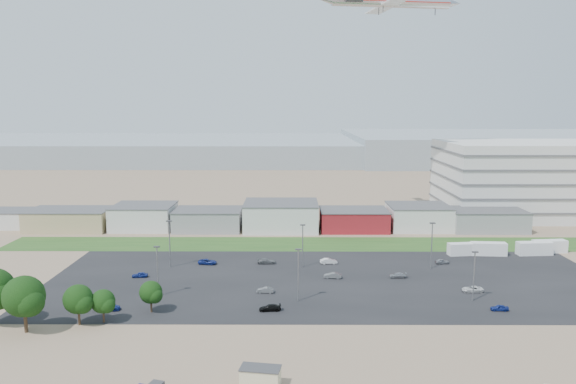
{
  "coord_description": "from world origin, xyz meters",
  "views": [
    {
      "loc": [
        -3.11,
        -96.3,
        36.94
      ],
      "look_at": [
        -3.65,
        22.0,
        18.87
      ],
      "focal_mm": 35.0,
      "sensor_mm": 36.0,
      "label": 1
    }
  ],
  "objects_px": {
    "parked_car_11": "(329,261)",
    "parked_car_2": "(499,308)",
    "parked_car_4": "(265,290)",
    "parked_car_5": "(140,275)",
    "parked_car_3": "(270,308)",
    "portable_shed": "(260,377)",
    "parked_car_8": "(442,261)",
    "parked_car_6": "(267,261)",
    "parked_car_7": "(333,275)",
    "parked_car_12": "(398,275)",
    "box_trailer_a": "(464,249)",
    "parked_car_9": "(207,262)",
    "parked_car_0": "(472,289)",
    "parked_car_10": "(108,307)",
    "airliner": "(391,1)"
  },
  "relations": [
    {
      "from": "parked_car_4",
      "to": "parked_car_10",
      "type": "bearing_deg",
      "value": -65.31
    },
    {
      "from": "parked_car_4",
      "to": "parked_car_5",
      "type": "relative_size",
      "value": 1.02
    },
    {
      "from": "parked_car_8",
      "to": "parked_car_11",
      "type": "bearing_deg",
      "value": 85.7
    },
    {
      "from": "parked_car_5",
      "to": "parked_car_8",
      "type": "bearing_deg",
      "value": 93.76
    },
    {
      "from": "parked_car_4",
      "to": "parked_car_6",
      "type": "relative_size",
      "value": 0.77
    },
    {
      "from": "parked_car_3",
      "to": "parked_car_7",
      "type": "relative_size",
      "value": 1.04
    },
    {
      "from": "portable_shed",
      "to": "parked_car_3",
      "type": "bearing_deg",
      "value": 98.7
    },
    {
      "from": "airliner",
      "to": "parked_car_6",
      "type": "bearing_deg",
      "value": -132.88
    },
    {
      "from": "parked_car_6",
      "to": "parked_car_9",
      "type": "distance_m",
      "value": 14.0
    },
    {
      "from": "parked_car_8",
      "to": "parked_car_10",
      "type": "bearing_deg",
      "value": 109.46
    },
    {
      "from": "parked_car_0",
      "to": "parked_car_8",
      "type": "bearing_deg",
      "value": -179.69
    },
    {
      "from": "parked_car_0",
      "to": "parked_car_4",
      "type": "height_order",
      "value": "parked_car_0"
    },
    {
      "from": "box_trailer_a",
      "to": "parked_car_6",
      "type": "height_order",
      "value": "box_trailer_a"
    },
    {
      "from": "parked_car_2",
      "to": "parked_car_11",
      "type": "relative_size",
      "value": 0.8
    },
    {
      "from": "parked_car_0",
      "to": "parked_car_9",
      "type": "height_order",
      "value": "parked_car_9"
    },
    {
      "from": "parked_car_9",
      "to": "parked_car_10",
      "type": "bearing_deg",
      "value": 163.35
    },
    {
      "from": "parked_car_6",
      "to": "parked_car_8",
      "type": "bearing_deg",
      "value": -91.58
    },
    {
      "from": "parked_car_2",
      "to": "parked_car_8",
      "type": "height_order",
      "value": "parked_car_8"
    },
    {
      "from": "parked_car_2",
      "to": "portable_shed",
      "type": "bearing_deg",
      "value": -52.19
    },
    {
      "from": "box_trailer_a",
      "to": "parked_car_6",
      "type": "bearing_deg",
      "value": -178.31
    },
    {
      "from": "parked_car_8",
      "to": "parked_car_6",
      "type": "bearing_deg",
      "value": 85.49
    },
    {
      "from": "parked_car_3",
      "to": "parked_car_11",
      "type": "bearing_deg",
      "value": 151.5
    },
    {
      "from": "parked_car_7",
      "to": "parked_car_2",
      "type": "bearing_deg",
      "value": 63.97
    },
    {
      "from": "airliner",
      "to": "parked_car_12",
      "type": "bearing_deg",
      "value": -106.49
    },
    {
      "from": "airliner",
      "to": "parked_car_6",
      "type": "xyz_separation_m",
      "value": [
        -37.57,
        -56.56,
        -69.36
      ]
    },
    {
      "from": "parked_car_8",
      "to": "parked_car_10",
      "type": "height_order",
      "value": "parked_car_10"
    },
    {
      "from": "parked_car_4",
      "to": "parked_car_8",
      "type": "distance_m",
      "value": 46.16
    },
    {
      "from": "portable_shed",
      "to": "parked_car_6",
      "type": "relative_size",
      "value": 1.21
    },
    {
      "from": "parked_car_8",
      "to": "parked_car_10",
      "type": "xyz_separation_m",
      "value": [
        -69.46,
        -31.03,
        0.1
      ]
    },
    {
      "from": "parked_car_3",
      "to": "parked_car_8",
      "type": "bearing_deg",
      "value": 122.03
    },
    {
      "from": "parked_car_4",
      "to": "parked_car_9",
      "type": "height_order",
      "value": "parked_car_9"
    },
    {
      "from": "parked_car_0",
      "to": "parked_car_3",
      "type": "height_order",
      "value": "parked_car_0"
    },
    {
      "from": "airliner",
      "to": "parked_car_9",
      "type": "xyz_separation_m",
      "value": [
        -51.56,
        -57.13,
        -69.39
      ]
    },
    {
      "from": "box_trailer_a",
      "to": "parked_car_10",
      "type": "relative_size",
      "value": 1.77
    },
    {
      "from": "parked_car_12",
      "to": "parked_car_2",
      "type": "bearing_deg",
      "value": 35.57
    },
    {
      "from": "parked_car_2",
      "to": "parked_car_6",
      "type": "relative_size",
      "value": 0.72
    },
    {
      "from": "box_trailer_a",
      "to": "parked_car_5",
      "type": "height_order",
      "value": "box_trailer_a"
    },
    {
      "from": "parked_car_12",
      "to": "parked_car_8",
      "type": "bearing_deg",
      "value": 130.0
    },
    {
      "from": "airliner",
      "to": "parked_car_0",
      "type": "xyz_separation_m",
      "value": [
        4.74,
        -76.9,
        -69.42
      ]
    },
    {
      "from": "parked_car_0",
      "to": "box_trailer_a",
      "type": "bearing_deg",
      "value": 164.72
    },
    {
      "from": "parked_car_0",
      "to": "parked_car_10",
      "type": "bearing_deg",
      "value": -82.91
    },
    {
      "from": "parked_car_3",
      "to": "parked_car_12",
      "type": "distance_m",
      "value": 33.72
    },
    {
      "from": "box_trailer_a",
      "to": "parked_car_12",
      "type": "relative_size",
      "value": 2.13
    },
    {
      "from": "parked_car_3",
      "to": "parked_car_7",
      "type": "distance_m",
      "value": 23.53
    },
    {
      "from": "parked_car_2",
      "to": "parked_car_3",
      "type": "relative_size",
      "value": 0.8
    },
    {
      "from": "portable_shed",
      "to": "parked_car_8",
      "type": "bearing_deg",
      "value": 65.19
    },
    {
      "from": "airliner",
      "to": "parked_car_3",
      "type": "relative_size",
      "value": 11.85
    },
    {
      "from": "parked_car_11",
      "to": "parked_car_2",
      "type": "bearing_deg",
      "value": -143.25
    },
    {
      "from": "parked_car_2",
      "to": "parked_car_4",
      "type": "bearing_deg",
      "value": -98.73
    },
    {
      "from": "parked_car_2",
      "to": "parked_car_9",
      "type": "distance_m",
      "value": 65.3
    }
  ]
}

